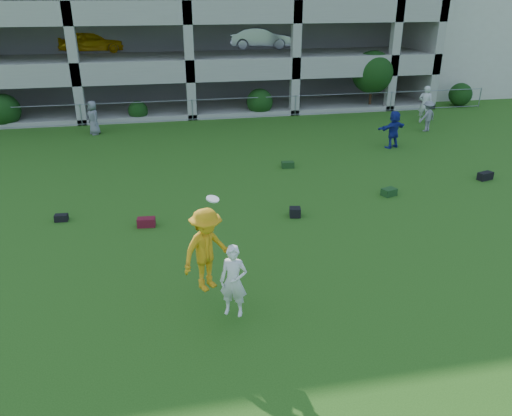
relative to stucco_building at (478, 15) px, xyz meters
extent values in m
plane|color=#235114|center=(-23.00, -28.00, -5.00)|extent=(100.00, 100.00, 0.00)
cube|color=beige|center=(0.00, 0.00, 0.00)|extent=(16.00, 14.00, 10.00)
imported|color=slate|center=(-28.14, -10.96, -4.15)|extent=(0.86, 0.99, 1.71)
imported|color=navy|center=(-14.27, -16.14, -4.13)|extent=(1.68, 1.02, 1.73)
imported|color=silver|center=(-10.43, -11.97, -3.99)|extent=(0.88, 0.82, 2.02)
imported|color=gray|center=(-11.21, -13.71, -4.21)|extent=(1.17, 0.93, 1.58)
cube|color=#540E1A|center=(-25.56, -22.59, -4.86)|extent=(0.57, 0.35, 0.28)
cube|color=black|center=(-28.23, -21.65, -4.89)|extent=(0.42, 0.28, 0.22)
cube|color=#153B18|center=(-17.01, -21.69, -4.87)|extent=(0.59, 0.49, 0.26)
cube|color=black|center=(-20.81, -22.78, -4.85)|extent=(0.41, 0.41, 0.30)
cube|color=black|center=(-12.63, -20.90, -4.85)|extent=(0.66, 0.46, 0.30)
cube|color=#173814|center=(-19.80, -17.99, -4.88)|extent=(0.52, 0.33, 0.25)
imported|color=orange|center=(-24.14, -27.35, -3.46)|extent=(1.45, 1.29, 1.95)
imported|color=white|center=(-23.64, -27.96, -3.95)|extent=(0.72, 0.61, 1.66)
cylinder|color=white|center=(-23.99, -27.68, -2.13)|extent=(0.28, 0.27, 0.12)
cube|color=#9E998C|center=(-23.00, 4.75, 1.00)|extent=(30.00, 0.50, 12.00)
cube|color=#9E998C|center=(-8.25, -2.00, 1.00)|extent=(0.50, 14.00, 12.00)
cube|color=#9E998C|center=(-23.00, -2.00, -4.85)|extent=(30.00, 14.00, 0.30)
cube|color=#9E998C|center=(-23.00, -2.00, -1.85)|extent=(30.00, 14.00, 0.30)
cube|color=#9E998C|center=(-23.00, -2.00, 1.15)|extent=(30.00, 14.00, 0.30)
cube|color=#9E998C|center=(-23.00, -8.85, -2.45)|extent=(30.00, 0.30, 0.90)
cube|color=#9E998C|center=(-23.00, -8.85, 0.55)|extent=(30.00, 0.30, 0.90)
cube|color=#9E998C|center=(-29.00, -8.75, 1.00)|extent=(0.50, 0.50, 12.00)
cube|color=#9E998C|center=(-23.00, -8.75, 1.00)|extent=(0.50, 0.50, 12.00)
cube|color=#9E998C|center=(-17.00, -8.75, 1.00)|extent=(0.50, 0.50, 12.00)
cube|color=#9E998C|center=(-11.00, -8.75, 1.00)|extent=(0.50, 0.50, 12.00)
cube|color=#605E59|center=(-23.00, 0.00, 1.00)|extent=(29.00, 9.00, 11.60)
imported|color=#F6B60C|center=(-28.50, -4.00, -1.04)|extent=(3.92, 1.67, 1.32)
imported|color=silver|center=(-18.06, -4.00, -1.04)|extent=(4.11, 1.73, 1.32)
cylinder|color=gray|center=(-29.00, -9.00, -4.40)|extent=(0.06, 0.06, 1.20)
cylinder|color=gray|center=(-23.00, -9.00, -4.40)|extent=(0.06, 0.06, 1.20)
cylinder|color=gray|center=(-17.00, -9.00, -4.40)|extent=(0.06, 0.06, 1.20)
cylinder|color=gray|center=(-11.00, -9.00, -4.40)|extent=(0.06, 0.06, 1.20)
cylinder|color=gray|center=(-5.00, -9.00, -4.40)|extent=(0.06, 0.06, 1.20)
cylinder|color=gray|center=(-23.00, -9.00, -3.85)|extent=(36.00, 0.04, 0.04)
cylinder|color=gray|center=(-23.00, -9.00, -4.92)|extent=(36.00, 0.04, 0.04)
sphere|color=#163D11|center=(-33.00, -8.40, -4.12)|extent=(1.76, 1.76, 1.76)
sphere|color=#163D11|center=(-26.00, -8.40, -4.45)|extent=(1.10, 1.10, 1.10)
sphere|color=#163D11|center=(-19.00, -8.40, -4.23)|extent=(1.54, 1.54, 1.54)
cylinder|color=#382314|center=(-12.00, -8.20, -4.02)|extent=(0.16, 0.16, 1.96)
sphere|color=#163D11|center=(-12.00, -8.20, -2.76)|extent=(2.52, 2.52, 2.52)
sphere|color=#163D11|center=(-6.00, -8.40, -4.29)|extent=(1.43, 1.43, 1.43)
camera|label=1|loc=(-24.97, -37.04, 1.77)|focal=35.00mm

